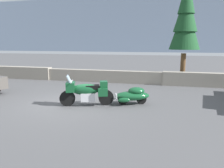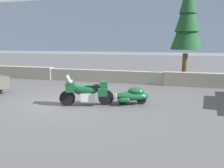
# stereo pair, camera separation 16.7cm
# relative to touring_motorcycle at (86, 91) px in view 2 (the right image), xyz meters

# --- Properties ---
(ground_plane) EXTENTS (80.00, 80.00, 0.00)m
(ground_plane) POSITION_rel_touring_motorcycle_xyz_m (-0.94, 0.12, -0.62)
(ground_plane) COLOR #4C4C4F
(stone_guard_wall) EXTENTS (24.00, 0.58, 0.89)m
(stone_guard_wall) POSITION_rel_touring_motorcycle_xyz_m (-1.15, 5.63, -0.19)
(stone_guard_wall) COLOR gray
(stone_guard_wall) RESTS_ON ground
(distant_ridgeline) EXTENTS (240.00, 80.00, 16.00)m
(distant_ridgeline) POSITION_rel_touring_motorcycle_xyz_m (-0.94, 95.64, 7.38)
(distant_ridgeline) COLOR #8C9EB7
(distant_ridgeline) RESTS_ON ground
(touring_motorcycle) EXTENTS (2.23, 1.19, 1.33)m
(touring_motorcycle) POSITION_rel_touring_motorcycle_xyz_m (0.00, 0.00, 0.00)
(touring_motorcycle) COLOR black
(touring_motorcycle) RESTS_ON ground
(car_shaped_trailer) EXTENTS (2.20, 1.16, 0.76)m
(car_shaped_trailer) POSITION_rel_touring_motorcycle_xyz_m (1.88, 0.66, -0.21)
(car_shaped_trailer) COLOR black
(car_shaped_trailer) RESTS_ON ground
(pine_tree_tall) EXTENTS (1.97, 1.97, 6.83)m
(pine_tree_tall) POSITION_rel_touring_motorcycle_xyz_m (4.34, 6.72, 3.66)
(pine_tree_tall) COLOR brown
(pine_tree_tall) RESTS_ON ground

